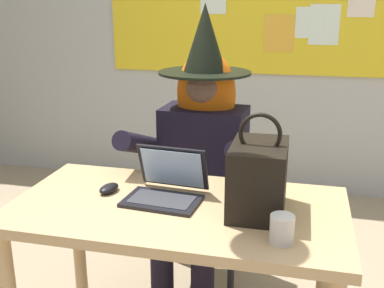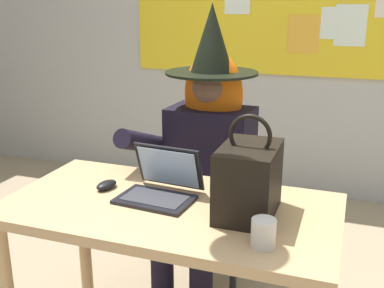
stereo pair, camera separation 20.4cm
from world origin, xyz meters
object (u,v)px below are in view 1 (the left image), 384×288
laptop (166,187)px  computer_mouse (109,188)px  desk_main (177,229)px  chair_at_desk (205,190)px  person_costumed (201,144)px  coffee_mug (282,229)px  handbag (258,177)px

laptop → computer_mouse: (-0.25, 0.00, -0.03)m
desk_main → laptop: laptop is taller
desk_main → chair_at_desk: size_ratio=1.43×
person_costumed → coffee_mug: 0.90m
person_costumed → laptop: 0.52m
chair_at_desk → laptop: 0.70m
chair_at_desk → laptop: bearing=-5.8°
desk_main → computer_mouse: computer_mouse is taller
desk_main → coffee_mug: size_ratio=13.64×
coffee_mug → handbag: bearing=114.5°
person_costumed → computer_mouse: size_ratio=14.23×
chair_at_desk → computer_mouse: size_ratio=8.72×
handbag → computer_mouse: bearing=176.3°
person_costumed → laptop: (-0.03, -0.52, -0.03)m
person_costumed → chair_at_desk: bearing=-176.0°
chair_at_desk → coffee_mug: size_ratio=9.55×
laptop → desk_main: bearing=-38.3°
chair_at_desk → computer_mouse: chair_at_desk is taller
desk_main → handbag: bearing=3.7°
computer_mouse → handbag: size_ratio=0.28×
computer_mouse → person_costumed: bearing=75.3°
laptop → computer_mouse: 0.25m
chair_at_desk → coffee_mug: (0.44, -0.90, 0.27)m
chair_at_desk → handbag: (0.34, -0.68, 0.36)m
person_costumed → computer_mouse: 0.59m
computer_mouse → chair_at_desk: bearing=80.0°
desk_main → coffee_mug: (0.41, -0.20, 0.15)m
laptop → handbag: bearing=-0.7°
chair_at_desk → person_costumed: bearing=-2.9°
chair_at_desk → laptop: size_ratio=2.90×
computer_mouse → handbag: handbag is taller
desk_main → chair_at_desk: bearing=92.7°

